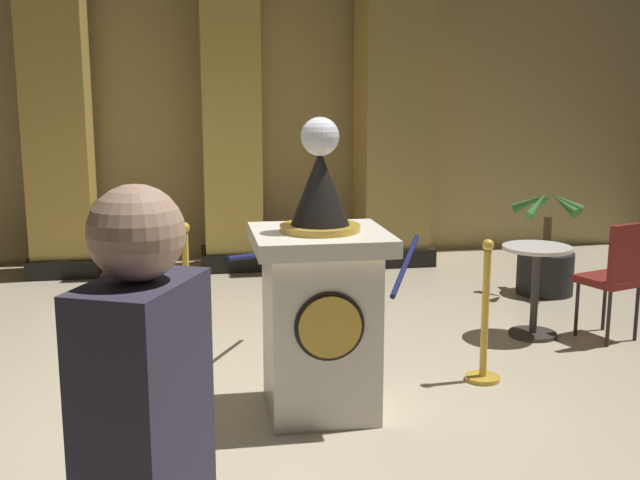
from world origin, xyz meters
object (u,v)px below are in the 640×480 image
object	(u,v)px
stanchion_far	(187,309)
stanchion_near	(484,332)
potted_palm_right	(545,264)
pedestal_clock	(320,301)
cafe_chair_red	(617,271)
cafe_table	(536,279)

from	to	relation	value
stanchion_far	stanchion_near	bearing A→B (deg)	-24.26
potted_palm_right	stanchion_far	bearing A→B (deg)	-160.56
pedestal_clock	stanchion_near	bearing A→B (deg)	15.10
pedestal_clock	potted_palm_right	distance (m)	3.63
pedestal_clock	potted_palm_right	xyz separation A→B (m)	(2.66, 2.45, -0.41)
potted_palm_right	cafe_chair_red	world-z (taller)	potted_palm_right
pedestal_clock	stanchion_far	bearing A→B (deg)	123.46
pedestal_clock	potted_palm_right	bearing A→B (deg)	42.62
stanchion_near	cafe_chair_red	size ratio (longest dim) A/B	1.03
stanchion_near	cafe_table	bearing A→B (deg)	48.54
pedestal_clock	cafe_chair_red	xyz separation A→B (m)	(2.53, 0.97, -0.13)
pedestal_clock	cafe_chair_red	size ratio (longest dim) A/B	1.89
cafe_chair_red	stanchion_near	bearing A→B (deg)	-154.25
stanchion_far	cafe_chair_red	bearing A→B (deg)	-4.34
stanchion_far	cafe_table	distance (m)	2.77
stanchion_far	cafe_table	size ratio (longest dim) A/B	1.35
stanchion_near	potted_palm_right	xyz separation A→B (m)	(1.47, 2.12, -0.05)
cafe_table	stanchion_far	bearing A→B (deg)	179.33
potted_palm_right	pedestal_clock	bearing A→B (deg)	-137.38
pedestal_clock	stanchion_far	xyz separation A→B (m)	(-0.81, 1.22, -0.35)
stanchion_near	cafe_table	distance (m)	1.17
potted_palm_right	cafe_table	bearing A→B (deg)	-119.08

